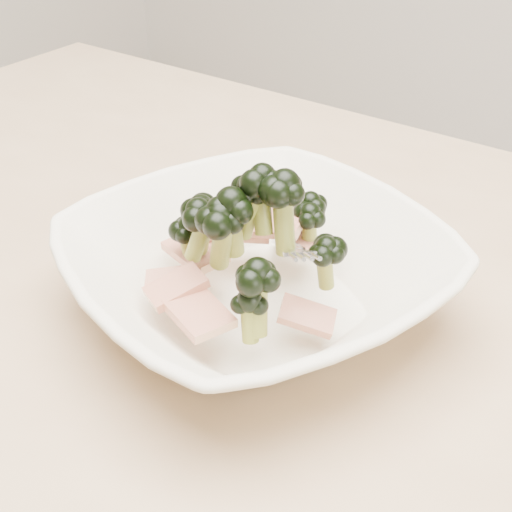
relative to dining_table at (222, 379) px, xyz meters
The scene contains 2 objects.
dining_table is the anchor object (origin of this frame).
broccoli_dish 0.14m from the dining_table, ahead, with size 0.36×0.36×0.13m.
Camera 1 is at (0.30, -0.37, 1.10)m, focal length 50.00 mm.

